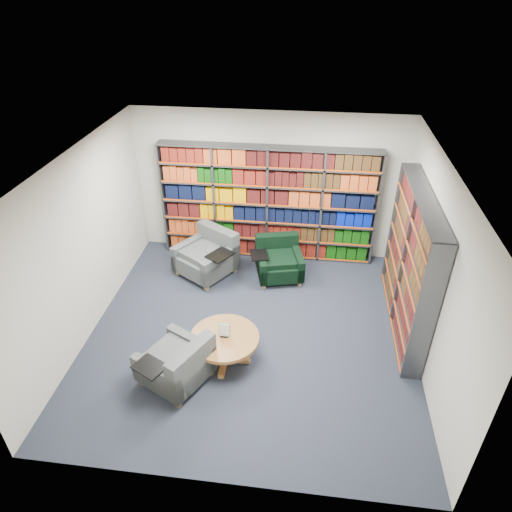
# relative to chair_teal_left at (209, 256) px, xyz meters

# --- Properties ---
(room_shell) EXTENTS (5.02, 5.02, 2.82)m
(room_shell) POSITION_rel_chair_teal_left_xyz_m (1.00, -1.60, 1.07)
(room_shell) COLOR black
(room_shell) RESTS_ON ground
(bookshelf_back) EXTENTS (4.00, 0.28, 2.20)m
(bookshelf_back) POSITION_rel_chair_teal_left_xyz_m (1.00, 0.75, 0.77)
(bookshelf_back) COLOR #47494F
(bookshelf_back) RESTS_ON ground
(bookshelf_right) EXTENTS (0.28, 2.50, 2.20)m
(bookshelf_right) POSITION_rel_chair_teal_left_xyz_m (3.34, -1.00, 0.77)
(bookshelf_right) COLOR #47494F
(bookshelf_right) RESTS_ON ground
(chair_teal_left) EXTENTS (1.25, 1.25, 0.82)m
(chair_teal_left) POSITION_rel_chair_teal_left_xyz_m (0.00, 0.00, 0.00)
(chair_teal_left) COLOR #051835
(chair_teal_left) RESTS_ON ground
(chair_green_right) EXTENTS (1.03, 0.96, 0.72)m
(chair_green_right) POSITION_rel_chair_teal_left_xyz_m (1.28, 0.06, -0.04)
(chair_green_right) COLOR black
(chair_green_right) RESTS_ON ground
(chair_teal_front) EXTENTS (1.10, 1.11, 0.75)m
(chair_teal_front) POSITION_rel_chair_teal_left_xyz_m (0.17, -2.71, -0.03)
(chair_teal_front) COLOR #051835
(chair_teal_front) RESTS_ON ground
(coffee_table) EXTENTS (0.99, 0.99, 0.70)m
(coffee_table) POSITION_rel_chair_teal_left_xyz_m (0.71, -2.24, 0.04)
(coffee_table) COLOR olive
(coffee_table) RESTS_ON ground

